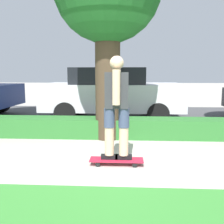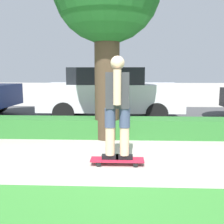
{
  "view_description": "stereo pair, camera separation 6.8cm",
  "coord_description": "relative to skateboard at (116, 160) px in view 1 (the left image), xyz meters",
  "views": [
    {
      "loc": [
        0.35,
        -4.12,
        1.45
      ],
      "look_at": [
        0.08,
        0.6,
        0.72
      ],
      "focal_mm": 42.0,
      "sensor_mm": 36.0,
      "label": 1
    },
    {
      "loc": [
        0.28,
        -4.12,
        1.45
      ],
      "look_at": [
        0.08,
        0.6,
        0.72
      ],
      "focal_mm": 42.0,
      "sensor_mm": 36.0,
      "label": 2
    }
  ],
  "objects": [
    {
      "name": "hedge_row",
      "position": [
        -0.19,
        1.79,
        0.13
      ],
      "size": [
        18.55,
        0.6,
        0.42
      ],
      "color": "#2D702D",
      "rests_on": "ground_plane"
    },
    {
      "name": "street_asphalt",
      "position": [
        -0.19,
        4.39,
        -0.07
      ],
      "size": [
        18.55,
        5.0,
        0.01
      ],
      "color": "#474749",
      "rests_on": "ground_plane"
    },
    {
      "name": "skateboard",
      "position": [
        0.0,
        0.0,
        0.0
      ],
      "size": [
        0.84,
        0.24,
        0.09
      ],
      "color": "red",
      "rests_on": "ground_plane"
    },
    {
      "name": "skater_person",
      "position": [
        0.0,
        0.0,
        0.86
      ],
      "size": [
        0.48,
        0.41,
        1.59
      ],
      "color": "black",
      "rests_on": "skateboard"
    },
    {
      "name": "parked_car_middle",
      "position": [
        -0.3,
        4.11,
        0.74
      ],
      "size": [
        4.17,
        2.02,
        1.56
      ],
      "rotation": [
        0.0,
        0.0,
        -0.01
      ],
      "color": "silver",
      "rests_on": "ground_plane"
    },
    {
      "name": "ground_plane",
      "position": [
        -0.19,
        0.19,
        -0.08
      ],
      "size": [
        60.0,
        60.0,
        0.0
      ],
      "primitive_type": "plane",
      "color": "#ADA89E"
    }
  ]
}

